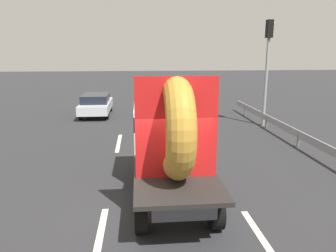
{
  "coord_description": "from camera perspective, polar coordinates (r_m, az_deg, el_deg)",
  "views": [
    {
      "loc": [
        -0.47,
        -7.86,
        3.99
      ],
      "look_at": [
        0.39,
        1.39,
        1.83
      ],
      "focal_mm": 34.59,
      "sensor_mm": 36.0,
      "label": 1
    }
  ],
  "objects": [
    {
      "name": "lane_dash_left_near",
      "position": [
        7.73,
        -11.86,
        -18.24
      ],
      "size": [
        0.16,
        2.42,
        0.01
      ],
      "primitive_type": "cube",
      "rotation": [
        0.0,
        0.0,
        1.57
      ],
      "color": "beige",
      "rests_on": "ground_plane"
    },
    {
      "name": "traffic_light",
      "position": [
        18.14,
        17.14,
        11.41
      ],
      "size": [
        0.42,
        0.36,
        5.56
      ],
      "color": "gray",
      "rests_on": "ground_plane"
    },
    {
      "name": "lane_dash_left_far",
      "position": [
        14.59,
        -8.67,
        -2.94
      ],
      "size": [
        0.16,
        2.84,
        0.01
      ],
      "primitive_type": "cube",
      "rotation": [
        0.0,
        0.0,
        1.57
      ],
      "color": "beige",
      "rests_on": "ground_plane"
    },
    {
      "name": "guardrail",
      "position": [
        16.3,
        19.3,
        0.07
      ],
      "size": [
        0.1,
        13.87,
        0.71
      ],
      "color": "gray",
      "rests_on": "ground_plane"
    },
    {
      "name": "ground_plane",
      "position": [
        8.83,
        -1.74,
        -13.81
      ],
      "size": [
        120.0,
        120.0,
        0.0
      ],
      "primitive_type": "plane",
      "color": "#28282B"
    },
    {
      "name": "distant_sedan",
      "position": [
        21.0,
        -12.57,
        3.8
      ],
      "size": [
        1.77,
        4.12,
        1.34
      ],
      "color": "black",
      "rests_on": "ground_plane"
    },
    {
      "name": "lane_dash_right_near",
      "position": [
        7.56,
        16.89,
        -19.37
      ],
      "size": [
        0.16,
        2.91,
        0.01
      ],
      "primitive_type": "cube",
      "rotation": [
        0.0,
        0.0,
        1.57
      ],
      "color": "beige",
      "rests_on": "ground_plane"
    },
    {
      "name": "oncoming_car",
      "position": [
        28.39,
        3.83,
        6.38
      ],
      "size": [
        1.72,
        4.01,
        1.31
      ],
      "color": "black",
      "rests_on": "ground_plane"
    },
    {
      "name": "flatbed_truck",
      "position": [
        9.04,
        0.33,
        -1.85
      ],
      "size": [
        2.02,
        5.13,
        3.45
      ],
      "color": "black",
      "rests_on": "ground_plane"
    },
    {
      "name": "lane_dash_right_far",
      "position": [
        15.01,
        4.96,
        -2.38
      ],
      "size": [
        0.16,
        2.04,
        0.01
      ],
      "primitive_type": "cube",
      "rotation": [
        0.0,
        0.0,
        1.57
      ],
      "color": "beige",
      "rests_on": "ground_plane"
    }
  ]
}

